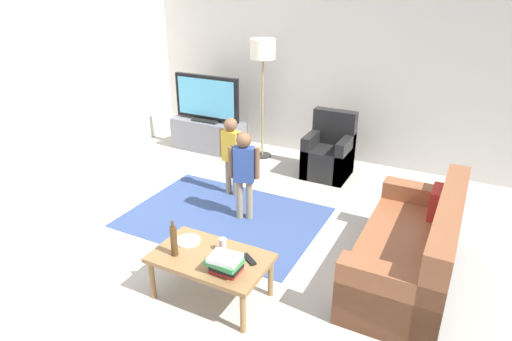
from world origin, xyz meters
name	(u,v)px	position (x,y,z in m)	size (l,w,h in m)	color
ground	(230,248)	(0.00, 0.00, 0.00)	(7.80, 7.80, 0.00)	#B2ADA3
wall_back	(331,68)	(0.00, 3.00, 1.35)	(6.00, 0.12, 2.70)	silver
wall_left	(11,89)	(-3.00, 0.00, 1.35)	(0.12, 6.00, 2.70)	silver
area_rug	(224,217)	(-0.38, 0.53, 0.00)	(2.20, 1.60, 0.01)	#33477A
tv_stand	(209,135)	(-1.72, 2.30, 0.24)	(1.20, 0.44, 0.50)	slate
tv	(207,99)	(-1.72, 2.28, 0.85)	(1.10, 0.28, 0.71)	black
couch	(415,253)	(1.77, 0.34, 0.29)	(0.80, 1.80, 0.86)	brown
armchair	(329,155)	(0.30, 2.26, 0.30)	(0.60, 0.60, 0.90)	black
floor_lamp	(263,56)	(-0.85, 2.45, 1.54)	(0.36, 0.36, 1.78)	#262626
child_near_tv	(231,150)	(-0.60, 1.10, 0.62)	(0.34, 0.17, 1.02)	gray
child_center	(244,168)	(-0.17, 0.63, 0.63)	(0.33, 0.20, 1.05)	gray
coffee_table	(211,261)	(0.24, -0.71, 0.37)	(1.00, 0.60, 0.42)	olive
book_stack	(225,263)	(0.47, -0.84, 0.50)	(0.28, 0.21, 0.15)	red
bottle	(174,241)	(-0.04, -0.83, 0.56)	(0.06, 0.06, 0.33)	#4C3319
tv_remote	(249,259)	(0.56, -0.61, 0.43)	(0.17, 0.05, 0.02)	black
soda_can	(223,245)	(0.29, -0.59, 0.48)	(0.07, 0.07, 0.12)	silver
plate	(188,241)	(-0.06, -0.61, 0.43)	(0.22, 0.22, 0.02)	white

